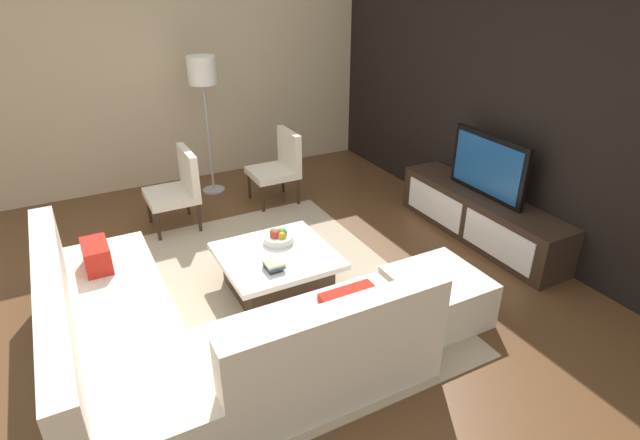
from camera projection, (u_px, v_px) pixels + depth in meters
ground_plane at (272, 298)px, 4.52m from camera, size 14.00×14.00×0.00m
feature_wall_back at (520, 105)px, 5.01m from camera, size 6.40×0.12×2.80m
side_wall_left at (183, 73)px, 6.50m from camera, size 0.12×5.20×2.80m
area_rug at (268, 292)px, 4.60m from camera, size 3.20×2.47×0.01m
media_console at (480, 217)px, 5.41m from camera, size 2.06×0.48×0.50m
television at (488, 166)px, 5.15m from camera, size 0.98×0.06×0.64m
sectional_couch at (188, 338)px, 3.62m from camera, size 2.47×2.42×0.81m
coffee_table at (277, 271)px, 4.55m from camera, size 0.93×0.96×0.38m
accent_chair_near at (179, 185)px, 5.56m from camera, size 0.57×0.52×0.87m
floor_lamp at (203, 78)px, 6.00m from camera, size 0.34×0.34×1.69m
ottoman at (437, 297)px, 4.20m from camera, size 0.70×0.70×0.40m
fruit_bowl at (278, 237)px, 4.63m from camera, size 0.28×0.28×0.14m
accent_chair_far at (280, 163)px, 6.17m from camera, size 0.53×0.54×0.87m
book_stack at (274, 265)px, 4.23m from camera, size 0.18×0.15×0.08m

